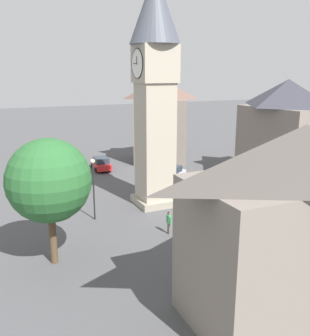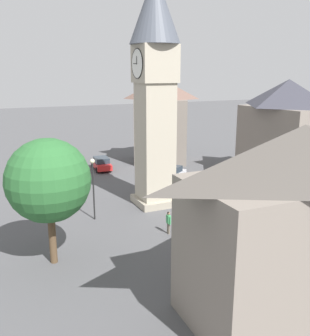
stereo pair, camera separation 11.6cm
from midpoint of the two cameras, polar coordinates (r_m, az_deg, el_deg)
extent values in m
plane|color=#4C4C4F|center=(33.60, -0.10, -5.38)|extent=(200.00, 200.00, 0.00)
cube|color=gray|center=(33.50, -0.10, -4.90)|extent=(3.40, 3.40, 0.60)
cube|color=#ADA38E|center=(32.15, -0.10, 3.93)|extent=(2.72, 2.72, 9.85)
cube|color=#ADA38E|center=(31.63, -0.11, 15.45)|extent=(3.05, 3.05, 2.99)
cone|color=#474C56|center=(31.98, -0.11, 23.01)|extent=(4.12, 4.12, 5.42)
cylinder|color=white|center=(31.02, -2.83, 15.46)|extent=(2.29, 0.04, 2.29)
torus|color=black|center=(31.02, -2.84, 15.46)|extent=(2.35, 0.06, 2.35)
cube|color=black|center=(31.01, -2.90, 15.92)|extent=(0.05, 0.02, 0.64)
cube|color=black|center=(31.33, -3.14, 15.44)|extent=(0.87, 0.02, 0.04)
cylinder|color=white|center=(32.30, 2.50, 15.42)|extent=(2.29, 0.04, 2.29)
torus|color=black|center=(32.30, 2.52, 15.41)|extent=(2.35, 0.06, 2.35)
cylinder|color=black|center=(29.90, 20.68, -8.27)|extent=(0.65, 0.54, 0.64)
cylinder|color=black|center=(28.44, 20.06, -9.39)|extent=(0.65, 0.54, 0.64)
cube|color=silver|center=(40.30, 2.32, -1.14)|extent=(3.79, 4.31, 0.64)
cube|color=#28333D|center=(40.26, 2.42, -0.24)|extent=(2.50, 2.62, 0.64)
cylinder|color=black|center=(38.97, 2.54, -2.10)|extent=(0.56, 0.65, 0.64)
cylinder|color=black|center=(39.68, 0.48, -1.78)|extent=(0.56, 0.65, 0.64)
cylinder|color=black|center=(41.09, 4.09, -1.24)|extent=(0.56, 0.65, 0.64)
cylinder|color=black|center=(41.77, 2.11, -0.96)|extent=(0.56, 0.65, 0.64)
cube|color=black|center=(38.64, 0.95, -2.15)|extent=(1.41, 1.08, 0.16)
cube|color=red|center=(45.32, -8.23, 0.48)|extent=(4.20, 1.95, 0.64)
cube|color=#28333D|center=(45.03, -8.22, 1.20)|extent=(2.19, 1.69, 0.64)
cylinder|color=black|center=(46.39, -9.52, 0.41)|extent=(0.65, 0.26, 0.64)
cylinder|color=black|center=(46.72, -7.60, 0.58)|extent=(0.65, 0.26, 0.64)
cylinder|color=black|center=(44.05, -8.88, -0.31)|extent=(0.65, 0.26, 0.64)
cylinder|color=black|center=(44.39, -6.86, -0.13)|extent=(0.65, 0.26, 0.64)
cube|color=black|center=(47.29, -8.77, 0.77)|extent=(0.22, 1.67, 0.16)
cube|color=silver|center=(35.68, 13.94, -3.63)|extent=(4.35, 2.43, 0.64)
cube|color=#28333D|center=(35.59, 13.82, -2.62)|extent=(2.35, 1.92, 0.64)
cylinder|color=black|center=(35.62, 16.25, -4.28)|extent=(0.67, 0.34, 0.64)
cylinder|color=black|center=(34.43, 14.57, -4.80)|extent=(0.67, 0.34, 0.64)
cylinder|color=black|center=(37.11, 13.30, -3.33)|extent=(0.67, 0.34, 0.64)
cylinder|color=black|center=(35.97, 11.60, -3.80)|extent=(0.67, 0.34, 0.64)
cube|color=black|center=(34.54, 16.44, -4.79)|extent=(0.43, 1.66, 0.16)
cylinder|color=#706656|center=(27.58, 1.88, -9.02)|extent=(0.13, 0.13, 0.82)
cylinder|color=#706656|center=(27.43, 2.06, -9.16)|extent=(0.13, 0.13, 0.82)
cube|color=#3F9959|center=(27.23, 1.98, -7.72)|extent=(0.37, 0.23, 0.60)
cylinder|color=#3F9959|center=(27.44, 1.74, -7.65)|extent=(0.09, 0.09, 0.60)
cylinder|color=#3F9959|center=(27.06, 2.22, -7.98)|extent=(0.09, 0.09, 0.60)
sphere|color=#9E7051|center=(27.06, 1.99, -6.84)|extent=(0.22, 0.22, 0.22)
sphere|color=black|center=(27.05, 1.97, -6.80)|extent=(0.20, 0.20, 0.20)
cylinder|color=brown|center=(23.93, -15.28, -9.86)|extent=(0.44, 0.44, 3.48)
sphere|color=#28602D|center=(22.76, -15.86, -1.84)|extent=(4.96, 4.96, 4.96)
cube|color=slate|center=(19.34, 20.17, -10.87)|extent=(5.35, 10.42, 6.80)
pyramid|color=#47423D|center=(17.95, 21.41, 2.46)|extent=(5.62, 10.94, 2.33)
cube|color=#422819|center=(22.10, 14.89, -13.95)|extent=(0.10, 1.10, 2.10)
cube|color=slate|center=(43.13, 18.76, 3.63)|extent=(8.97, 7.22, 7.77)
pyramid|color=#383842|center=(42.54, 19.33, 10.65)|extent=(9.42, 7.59, 2.81)
cube|color=#422819|center=(41.41, 15.64, -0.59)|extent=(1.10, 0.22, 2.10)
cube|color=slate|center=(48.49, 0.77, 5.65)|extent=(7.85, 8.24, 8.01)
pyramid|color=brown|center=(47.98, 0.79, 11.86)|extent=(8.24, 8.65, 2.49)
cube|color=#422819|center=(46.30, 0.65, 1.51)|extent=(0.57, 1.02, 2.10)
cylinder|color=black|center=(29.79, -9.33, -3.58)|extent=(0.12, 0.12, 4.55)
sphere|color=beige|center=(29.13, -9.52, 1.02)|extent=(0.36, 0.36, 0.36)
camera|label=1|loc=(0.06, -90.10, -0.03)|focal=40.42mm
camera|label=2|loc=(0.06, 89.90, 0.03)|focal=40.42mm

